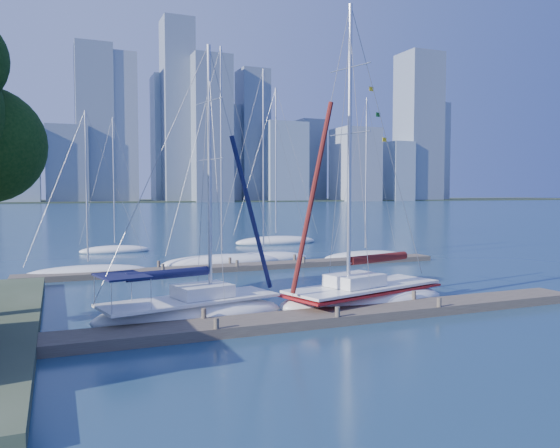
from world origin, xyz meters
name	(u,v)px	position (x,y,z in m)	size (l,w,h in m)	color
ground	(327,322)	(0.00, 0.00, 0.00)	(700.00, 700.00, 0.00)	#172D4A
near_dock	(327,317)	(0.00, 0.00, 0.20)	(26.00, 2.00, 0.40)	#453B32
far_dock	(247,267)	(2.00, 16.00, 0.18)	(30.00, 1.80, 0.36)	#453B32
far_shore	(74,202)	(0.00, 320.00, 0.00)	(800.00, 100.00, 1.50)	#38472D
sailboat_navy	(190,298)	(-5.21, 2.30, 0.95)	(8.40, 4.32, 12.07)	white
sailboat_maroon	(363,283)	(2.99, 2.08, 1.12)	(9.06, 5.00, 14.39)	white
bg_boat_0	(88,272)	(-8.46, 17.06, 0.23)	(7.94, 3.62, 10.90)	white
bg_boat_2	(222,261)	(0.94, 18.62, 0.30)	(9.32, 4.57, 16.31)	white
bg_boat_3	(264,258)	(4.52, 19.42, 0.29)	(7.59, 3.19, 15.14)	white
bg_boat_4	(365,256)	(12.60, 17.68, 0.25)	(7.65, 4.10, 13.17)	white
bg_boat_6	(115,250)	(-5.48, 30.65, 0.24)	(6.38, 3.34, 12.32)	white
bg_boat_7	(276,241)	(10.91, 32.65, 0.31)	(9.19, 4.51, 16.50)	white
skyline	(126,138)	(26.42, 290.37, 35.38)	(503.09, 51.31, 111.63)	#7C8DA1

